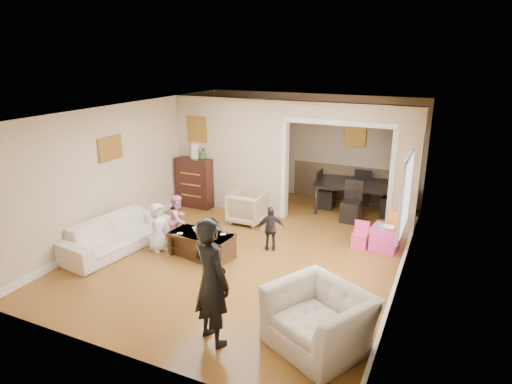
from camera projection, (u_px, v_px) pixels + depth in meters
The scene contains 27 objects.
floor at pixel (252, 247), 8.43m from camera, with size 7.00×7.00×0.00m, color #986127.
partition_left at pixel (231, 155), 10.14m from camera, with size 2.75×0.18×2.60m, color #C6AF91.
partition_right at pixel (405, 173), 8.60m from camera, with size 0.55×0.18×2.60m, color #C6AF91.
partition_header at pixel (339, 111), 8.81m from camera, with size 2.22×0.18×0.35m, color #C6AF91.
window_pane at pixel (406, 195), 6.52m from camera, with size 0.03×0.95×1.10m, color white.
framed_art_partition at pixel (197, 129), 10.21m from camera, with size 0.45×0.03×0.55m, color brown.
framed_art_sofa_wall at pixel (110, 148), 8.44m from camera, with size 0.03×0.55×0.40m, color brown.
framed_art_alcove at pixel (355, 134), 10.45m from camera, with size 0.45×0.03×0.55m, color brown.
sofa at pixel (117, 234), 8.24m from camera, with size 2.10×0.82×0.61m, color #F1E2D0.
armchair_back at pixel (247, 208), 9.57m from camera, with size 0.71×0.73×0.67m, color tan.
armchair_front at pixel (319, 319), 5.50m from camera, with size 1.18×1.03×0.76m, color #F1E2D0.
dresser at pixel (196, 182), 10.54m from camera, with size 0.86×0.48×1.18m, color #361510.
table_lamp at pixel (195, 150), 10.31m from camera, with size 0.22×0.22×0.36m, color #F1DEC5.
potted_plant at pixel (202, 153), 10.24m from camera, with size 0.26×0.23×0.29m, color #386C30.
coffee_table at pixel (202, 245), 8.02m from camera, with size 1.15×0.58×0.43m, color #3A2212.
coffee_cup at pixel (205, 233), 7.86m from camera, with size 0.11×0.11×0.10m, color beige.
play_table at pixel (385, 238), 8.26m from camera, with size 0.48×0.48×0.46m, color #F440A6.
cereal_box at pixel (395, 218), 8.19m from camera, with size 0.20×0.07×0.30m, color yellow.
cyan_cup at pixel (381, 225), 8.18m from camera, with size 0.08×0.08×0.08m, color #28C8BD.
toy_block at pixel (381, 222), 8.34m from camera, with size 0.08×0.06×0.05m, color red.
play_bowl at pixel (388, 228), 8.06m from camera, with size 0.23×0.23×0.06m, color white.
dining_table at pixel (358, 198), 10.17m from camera, with size 1.98×1.11×0.70m, color black.
adult_person at pixel (211, 281), 5.47m from camera, with size 0.62×0.41×1.70m, color black.
child_kneel_a at pixel (158, 227), 8.16m from camera, with size 0.45×0.30×0.93m, color white.
child_kneel_b at pixel (178, 219), 8.48m from camera, with size 0.47×0.37×0.98m, color pink.
child_toddler at pixel (271, 229), 8.19m from camera, with size 0.50×0.21×0.86m, color black.
craft_papers at pixel (201, 234), 7.95m from camera, with size 0.85×0.47×0.00m.
Camera 1 is at (3.31, -6.96, 3.57)m, focal length 30.94 mm.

